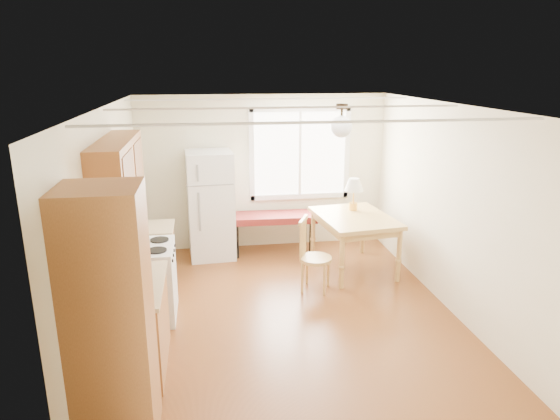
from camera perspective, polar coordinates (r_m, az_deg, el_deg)
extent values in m
cube|color=#552A11|center=(6.24, 0.97, -11.78)|extent=(4.60, 5.60, 0.12)
cube|color=white|center=(5.53, 1.10, 11.78)|extent=(4.60, 5.60, 0.12)
cube|color=beige|center=(8.16, -1.92, 4.31)|extent=(4.60, 0.10, 2.50)
cube|color=beige|center=(3.50, 8.08, -12.50)|extent=(4.60, 0.10, 2.50)
cube|color=beige|center=(5.78, -18.91, -1.54)|extent=(0.10, 5.60, 2.50)
cube|color=beige|center=(6.40, 18.98, 0.10)|extent=(0.10, 5.60, 2.50)
cube|color=brown|center=(4.11, -18.81, -11.82)|extent=(0.60, 0.60, 2.10)
cube|color=brown|center=(5.27, -16.37, -12.76)|extent=(0.60, 1.10, 0.86)
cube|color=tan|center=(5.07, -16.66, -8.29)|extent=(0.62, 1.14, 0.04)
cube|color=white|center=(6.20, -14.95, -7.94)|extent=(0.65, 0.76, 0.90)
cube|color=brown|center=(6.89, -14.52, -5.58)|extent=(0.60, 0.60, 0.86)
cube|color=brown|center=(5.47, -18.04, 4.06)|extent=(0.33, 1.60, 0.70)
cube|color=white|center=(8.18, 2.27, 6.48)|extent=(1.50, 0.02, 1.35)
cylinder|color=black|center=(6.08, 7.10, 11.67)|extent=(0.14, 0.14, 0.06)
cylinder|color=black|center=(6.08, 7.07, 10.74)|extent=(0.03, 0.03, 0.16)
sphere|color=white|center=(6.10, 7.02, 9.43)|extent=(0.26, 0.26, 0.26)
cube|color=white|center=(7.83, -7.93, 0.58)|extent=(0.74, 0.74, 1.68)
cube|color=gray|center=(7.40, -8.00, 2.82)|extent=(0.69, 0.02, 0.02)
cube|color=gray|center=(7.44, -9.26, 1.03)|extent=(0.03, 0.03, 1.01)
cube|color=maroon|center=(7.99, -0.85, -0.85)|extent=(1.40, 0.55, 0.11)
cylinder|color=black|center=(7.85, -4.88, -3.69)|extent=(0.04, 0.04, 0.53)
cylinder|color=black|center=(8.00, 3.50, -3.27)|extent=(0.04, 0.04, 0.53)
cylinder|color=black|center=(8.21, -5.07, -2.78)|extent=(0.04, 0.04, 0.53)
cylinder|color=black|center=(8.36, 2.94, -2.39)|extent=(0.04, 0.04, 0.53)
cube|color=#AD8542|center=(7.33, 8.51, -0.90)|extent=(1.14, 1.43, 0.06)
cube|color=#AD8542|center=(7.35, 8.48, -1.49)|extent=(1.03, 1.32, 0.10)
cylinder|color=#AD8542|center=(6.79, 7.08, -5.92)|extent=(0.07, 0.07, 0.77)
cylinder|color=#AD8542|center=(7.15, 13.42, -5.12)|extent=(0.07, 0.07, 0.77)
cylinder|color=#AD8542|center=(7.83, 3.79, -2.82)|extent=(0.07, 0.07, 0.77)
cylinder|color=#AD8542|center=(8.14, 9.46, -2.27)|extent=(0.07, 0.07, 0.77)
cylinder|color=#AD8542|center=(6.70, 4.11, -5.60)|extent=(0.43, 0.43, 0.05)
cylinder|color=#AD8542|center=(6.68, 2.56, -7.72)|extent=(0.04, 0.04, 0.44)
cylinder|color=#AD8542|center=(6.62, 5.09, -7.96)|extent=(0.04, 0.04, 0.44)
cylinder|color=#AD8542|center=(6.94, 3.10, -6.76)|extent=(0.04, 0.04, 0.44)
cylinder|color=#AD8542|center=(6.89, 5.53, -6.99)|extent=(0.04, 0.04, 0.44)
cylinder|color=gold|center=(7.61, 8.34, 0.42)|extent=(0.13, 0.13, 0.11)
cylinder|color=gold|center=(7.57, 8.39, 1.52)|extent=(0.02, 0.02, 0.19)
cone|color=silver|center=(7.53, 8.45, 2.90)|extent=(0.28, 0.28, 0.19)
cube|color=black|center=(4.94, -17.24, -8.17)|extent=(0.25, 0.28, 0.09)
cube|color=black|center=(4.78, -17.61, -6.47)|extent=(0.21, 0.11, 0.31)
cylinder|color=black|center=(4.95, -17.26, -6.73)|extent=(0.16, 0.16, 0.13)
cylinder|color=red|center=(5.46, -17.14, -5.44)|extent=(0.11, 0.11, 0.16)
sphere|color=red|center=(5.43, -17.23, -4.40)|extent=(0.06, 0.06, 0.06)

